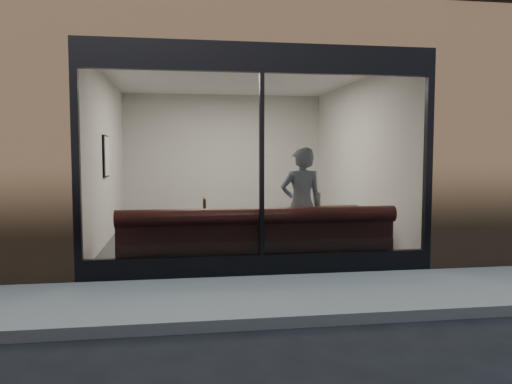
{
  "coord_description": "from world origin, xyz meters",
  "views": [
    {
      "loc": [
        -1.12,
        -4.73,
        1.7
      ],
      "look_at": [
        -0.02,
        2.4,
        1.15
      ],
      "focal_mm": 35.0,
      "sensor_mm": 36.0,
      "label": 1
    }
  ],
  "objects": [
    {
      "name": "ground",
      "position": [
        0.0,
        0.0,
        0.0
      ],
      "size": [
        120.0,
        120.0,
        0.0
      ],
      "primitive_type": "plane",
      "color": "black",
      "rests_on": "ground"
    },
    {
      "name": "sidewalk_near",
      "position": [
        0.0,
        1.0,
        0.01
      ],
      "size": [
        40.0,
        2.0,
        0.01
      ],
      "primitive_type": "cube",
      "color": "gray",
      "rests_on": "ground"
    },
    {
      "name": "kerb_near",
      "position": [
        0.0,
        -0.05,
        0.06
      ],
      "size": [
        40.0,
        0.1,
        0.12
      ],
      "primitive_type": "cube",
      "color": "gray",
      "rests_on": "ground"
    },
    {
      "name": "host_building_pier_left",
      "position": [
        -3.75,
        8.0,
        1.6
      ],
      "size": [
        2.5,
        12.0,
        3.2
      ],
      "primitive_type": "cube",
      "color": "brown",
      "rests_on": "ground"
    },
    {
      "name": "host_building_pier_right",
      "position": [
        3.75,
        8.0,
        1.6
      ],
      "size": [
        2.5,
        12.0,
        3.2
      ],
      "primitive_type": "cube",
      "color": "brown",
      "rests_on": "ground"
    },
    {
      "name": "host_building_backfill",
      "position": [
        0.0,
        11.0,
        1.6
      ],
      "size": [
        5.0,
        6.0,
        3.2
      ],
      "primitive_type": "cube",
      "color": "brown",
      "rests_on": "ground"
    },
    {
      "name": "cafe_floor",
      "position": [
        0.0,
        5.0,
        0.02
      ],
      "size": [
        6.0,
        6.0,
        0.0
      ],
      "primitive_type": "plane",
      "color": "#2D2D30",
      "rests_on": "ground"
    },
    {
      "name": "cafe_ceiling",
      "position": [
        0.0,
        5.0,
        3.19
      ],
      "size": [
        6.0,
        6.0,
        0.0
      ],
      "primitive_type": "plane",
      "rotation": [
        3.14,
        0.0,
        0.0
      ],
      "color": "white",
      "rests_on": "host_building_upper"
    },
    {
      "name": "cafe_wall_back",
      "position": [
        0.0,
        7.99,
        1.6
      ],
      "size": [
        5.0,
        0.0,
        5.0
      ],
      "primitive_type": "plane",
      "rotation": [
        1.57,
        0.0,
        0.0
      ],
      "color": "silver",
      "rests_on": "ground"
    },
    {
      "name": "cafe_wall_left",
      "position": [
        -2.49,
        5.0,
        1.6
      ],
      "size": [
        0.0,
        6.0,
        6.0
      ],
      "primitive_type": "plane",
      "rotation": [
        1.57,
        0.0,
        1.57
      ],
      "color": "silver",
      "rests_on": "ground"
    },
    {
      "name": "cafe_wall_right",
      "position": [
        2.49,
        5.0,
        1.6
      ],
      "size": [
        0.0,
        6.0,
        6.0
      ],
      "primitive_type": "plane",
      "rotation": [
        1.57,
        0.0,
        -1.57
      ],
      "color": "silver",
      "rests_on": "ground"
    },
    {
      "name": "storefront_kick",
      "position": [
        0.0,
        2.05,
        0.15
      ],
      "size": [
        5.0,
        0.1,
        0.3
      ],
      "primitive_type": "cube",
      "color": "black",
      "rests_on": "ground"
    },
    {
      "name": "storefront_header",
      "position": [
        0.0,
        2.05,
        3.0
      ],
      "size": [
        5.0,
        0.1,
        0.4
      ],
      "primitive_type": "cube",
      "color": "black",
      "rests_on": "host_building_upper"
    },
    {
      "name": "storefront_mullion",
      "position": [
        0.0,
        2.05,
        1.55
      ],
      "size": [
        0.06,
        0.1,
        2.5
      ],
      "primitive_type": "cube",
      "color": "black",
      "rests_on": "storefront_kick"
    },
    {
      "name": "storefront_glass",
      "position": [
        0.0,
        2.02,
        1.55
      ],
      "size": [
        4.8,
        0.0,
        4.8
      ],
      "primitive_type": "plane",
      "rotation": [
        1.57,
        0.0,
        0.0
      ],
      "color": "white",
      "rests_on": "storefront_kick"
    },
    {
      "name": "banquette",
      "position": [
        0.0,
        2.45,
        0.23
      ],
      "size": [
        4.0,
        0.55,
        0.45
      ],
      "primitive_type": "cube",
      "color": "#3E1B16",
      "rests_on": "cafe_floor"
    },
    {
      "name": "person",
      "position": [
        0.73,
        2.73,
        0.9
      ],
      "size": [
        0.68,
        0.46,
        1.81
      ],
      "primitive_type": "imported",
      "rotation": [
        0.0,
        0.0,
        3.19
      ],
      "color": "#8CA4B9",
      "rests_on": "cafe_floor"
    },
    {
      "name": "cafe_table_left",
      "position": [
        -1.65,
        3.27,
        0.74
      ],
      "size": [
        0.74,
        0.74,
        0.04
      ],
      "primitive_type": "cube",
      "rotation": [
        0.0,
        0.0,
        0.07
      ],
      "color": "black",
      "rests_on": "cafe_floor"
    },
    {
      "name": "cafe_table_right",
      "position": [
        1.76,
        3.69,
        0.74
      ],
      "size": [
        0.74,
        0.74,
        0.04
      ],
      "primitive_type": "cube",
      "rotation": [
        0.0,
        0.0,
        0.07
      ],
      "color": "black",
      "rests_on": "cafe_floor"
    },
    {
      "name": "cafe_chair_left",
      "position": [
        -0.9,
        3.79,
        0.24
      ],
      "size": [
        0.43,
        0.43,
        0.04
      ],
      "primitive_type": "cube",
      "rotation": [
        0.0,
        0.0,
        3.12
      ],
      "color": "black",
      "rests_on": "cafe_floor"
    },
    {
      "name": "cafe_chair_right",
      "position": [
        1.3,
        4.48,
        0.24
      ],
      "size": [
        0.61,
        0.61,
        0.04
      ],
      "primitive_type": "cube",
      "rotation": [
        0.0,
        0.0,
        2.71
      ],
      "color": "black",
      "rests_on": "cafe_floor"
    },
    {
      "name": "wall_poster",
      "position": [
        -2.45,
        4.84,
        1.66
      ],
      "size": [
        0.02,
        0.54,
        0.71
      ],
      "primitive_type": "cube",
      "color": "white",
      "rests_on": "cafe_wall_left"
    }
  ]
}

